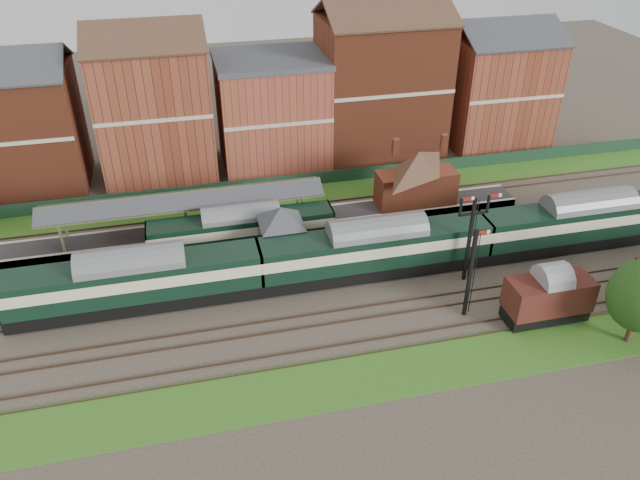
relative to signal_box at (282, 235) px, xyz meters
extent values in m
plane|color=#473D33|center=(3.00, -3.25, -3.19)|extent=(160.00, 160.00, 0.00)
cube|color=#2D6619|center=(3.00, 12.75, -3.16)|extent=(90.00, 4.50, 0.06)
cube|color=#2D6619|center=(3.00, -15.25, -3.16)|extent=(90.00, 5.00, 0.06)
cube|color=#193823|center=(3.00, 14.75, -2.44)|extent=(90.00, 0.12, 1.50)
cube|color=#2D2D2D|center=(-2.00, 6.50, -2.69)|extent=(55.00, 3.40, 1.00)
cube|color=#556A4B|center=(0.00, 0.00, -1.99)|extent=(3.40, 3.20, 2.40)
cube|color=brown|center=(0.00, 0.00, 0.21)|extent=(3.60, 3.40, 2.00)
pyramid|color=#383A3F|center=(0.00, 0.00, 2.01)|extent=(5.40, 5.40, 1.60)
cube|color=brown|center=(8.00, 0.00, -2.09)|extent=(3.00, 2.40, 2.20)
cube|color=#4C3323|center=(8.00, -0.65, -0.64)|extent=(3.20, 1.34, 0.79)
cube|color=#4C3323|center=(8.00, 0.65, -0.64)|extent=(3.20, 1.34, 0.79)
cube|color=brown|center=(15.00, 6.50, -0.44)|extent=(8.00, 3.00, 3.50)
pyramid|color=#4C3323|center=(15.00, 6.50, 2.41)|extent=(8.10, 8.10, 2.20)
cube|color=brown|center=(12.50, 6.50, 2.91)|extent=(0.60, 0.60, 1.60)
cube|color=brown|center=(17.50, 6.50, 2.91)|extent=(0.60, 0.60, 1.60)
cube|color=brown|center=(-19.00, 5.20, -0.49)|extent=(0.22, 0.22, 3.40)
cube|color=brown|center=(3.00, 7.80, -0.49)|extent=(0.22, 0.22, 3.40)
cube|color=#383A3F|center=(-8.00, 5.55, 1.41)|extent=(26.00, 1.99, 0.90)
cube|color=#383A3F|center=(-8.00, 7.45, 1.41)|extent=(26.00, 1.99, 0.90)
cube|color=brown|center=(-8.00, 6.50, 1.79)|extent=(26.00, 0.20, 0.20)
cube|color=black|center=(15.00, -5.75, 0.81)|extent=(0.25, 0.25, 8.00)
cube|color=black|center=(15.00, -5.75, 3.41)|extent=(2.60, 0.18, 0.18)
cube|color=#B2140F|center=(14.35, -5.75, 4.86)|extent=(1.10, 0.08, 0.25)
cube|color=#B2140F|center=(16.75, -5.75, 4.86)|extent=(1.10, 0.08, 0.25)
cube|color=black|center=(13.00, -10.25, 0.81)|extent=(0.25, 0.25, 8.00)
cube|color=#B2140F|center=(13.55, -10.25, 4.51)|extent=(1.10, 0.08, 0.25)
cube|color=brown|center=(-25.00, 21.75, 3.31)|extent=(14.00, 10.00, 13.00)
cube|color=brown|center=(-10.00, 21.75, 4.31)|extent=(12.00, 10.00, 15.00)
cube|color=#9A4231|center=(3.00, 21.75, 2.81)|extent=(12.00, 10.00, 12.00)
cube|color=brown|center=(16.00, 21.75, 4.81)|extent=(14.00, 10.00, 16.00)
cube|color=brown|center=(31.00, 21.75, 3.31)|extent=(12.00, 10.00, 13.00)
cube|color=black|center=(-12.55, -3.25, -2.41)|extent=(20.22, 2.83, 1.24)
cube|color=black|center=(-12.55, -3.25, -0.34)|extent=(20.22, 3.14, 2.92)
cube|color=beige|center=(-12.55, -3.25, 0.01)|extent=(20.24, 3.18, 1.01)
cube|color=slate|center=(-12.55, -3.25, 1.29)|extent=(20.22, 3.14, 0.67)
cube|color=black|center=(7.66, -3.25, -2.41)|extent=(20.22, 2.83, 1.24)
cube|color=black|center=(7.66, -3.25, -0.34)|extent=(20.22, 3.14, 2.92)
cube|color=beige|center=(7.66, -3.25, 0.01)|extent=(20.24, 3.18, 1.01)
cube|color=slate|center=(7.66, -3.25, 1.29)|extent=(20.22, 3.14, 0.67)
cube|color=black|center=(27.88, -3.25, -2.41)|extent=(20.22, 2.83, 1.24)
cube|color=black|center=(27.88, -3.25, -0.34)|extent=(20.22, 3.14, 2.92)
cube|color=beige|center=(27.88, -3.25, 0.01)|extent=(20.24, 3.18, 1.01)
cube|color=slate|center=(27.88, -3.25, 1.29)|extent=(20.22, 3.14, 0.67)
cube|color=black|center=(-3.14, 3.25, -2.51)|extent=(16.96, 2.37, 1.04)
cube|color=black|center=(-3.14, 3.25, -0.77)|extent=(16.96, 2.64, 2.45)
cube|color=beige|center=(-3.14, 3.25, -0.48)|extent=(16.98, 2.68, 0.85)
cube|color=slate|center=(-3.14, 3.25, 0.60)|extent=(16.96, 2.64, 0.57)
cube|color=black|center=(18.91, -12.25, -2.54)|extent=(6.60, 2.43, 0.99)
cube|color=#481418|center=(18.91, -12.25, -0.72)|extent=(6.60, 2.86, 2.64)
cube|color=gray|center=(18.91, -12.25, 0.73)|extent=(6.60, 2.86, 0.48)
cylinder|color=#382619|center=(23.76, -16.14, -1.52)|extent=(0.44, 0.44, 3.35)
camera|label=1|loc=(-7.44, -45.83, 28.87)|focal=35.00mm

